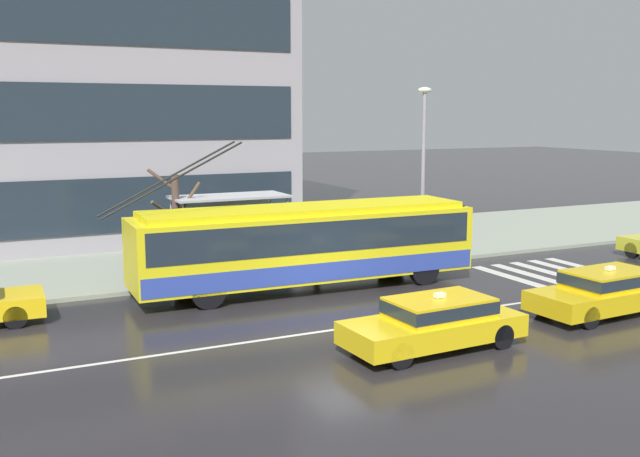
% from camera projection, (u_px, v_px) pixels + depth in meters
% --- Properties ---
extents(ground_plane, '(160.00, 160.00, 0.00)m').
position_uv_depth(ground_plane, '(349.00, 314.00, 20.89)').
color(ground_plane, '#262427').
extents(sidewalk_slab, '(80.00, 10.00, 0.14)m').
position_uv_depth(sidewalk_slab, '(235.00, 253.00, 29.70)').
color(sidewalk_slab, gray).
rests_on(sidewalk_slab, ground_plane).
extents(crosswalk_stripe_edge_near, '(0.44, 4.40, 0.01)m').
position_uv_depth(crosswalk_stripe_edge_near, '(515.00, 278.00, 25.37)').
color(crosswalk_stripe_edge_near, beige).
rests_on(crosswalk_stripe_edge_near, ground_plane).
extents(crosswalk_stripe_inner_a, '(0.44, 4.40, 0.01)m').
position_uv_depth(crosswalk_stripe_inner_a, '(535.00, 276.00, 25.75)').
color(crosswalk_stripe_inner_a, beige).
rests_on(crosswalk_stripe_inner_a, ground_plane).
extents(crosswalk_stripe_center, '(0.44, 4.40, 0.01)m').
position_uv_depth(crosswalk_stripe_center, '(554.00, 273.00, 26.14)').
color(crosswalk_stripe_center, beige).
rests_on(crosswalk_stripe_center, ground_plane).
extents(crosswalk_stripe_inner_b, '(0.44, 4.40, 0.01)m').
position_uv_depth(crosswalk_stripe_inner_b, '(573.00, 271.00, 26.53)').
color(crosswalk_stripe_inner_b, beige).
rests_on(crosswalk_stripe_inner_b, ground_plane).
extents(crosswalk_stripe_edge_far, '(0.44, 4.40, 0.01)m').
position_uv_depth(crosswalk_stripe_edge_far, '(591.00, 269.00, 26.91)').
color(crosswalk_stripe_edge_far, beige).
rests_on(crosswalk_stripe_edge_far, ground_plane).
extents(lane_centre_line, '(72.00, 0.14, 0.01)m').
position_uv_depth(lane_centre_line, '(369.00, 325.00, 19.82)').
color(lane_centre_line, silver).
rests_on(lane_centre_line, ground_plane).
extents(trolleybus, '(12.23, 2.80, 4.88)m').
position_uv_depth(trolleybus, '(307.00, 243.00, 23.69)').
color(trolleybus, yellow).
rests_on(trolleybus, ground_plane).
extents(taxi_oncoming_far, '(4.71, 2.07, 1.39)m').
position_uv_depth(taxi_oncoming_far, '(606.00, 290.00, 20.81)').
color(taxi_oncoming_far, gold).
rests_on(taxi_oncoming_far, ground_plane).
extents(taxi_oncoming_near, '(4.62, 1.99, 1.39)m').
position_uv_depth(taxi_oncoming_near, '(435.00, 321.00, 17.73)').
color(taxi_oncoming_near, yellow).
rests_on(taxi_oncoming_near, ground_plane).
extents(bus_shelter, '(4.13, 1.90, 2.67)m').
position_uv_depth(bus_shelter, '(227.00, 212.00, 26.24)').
color(bus_shelter, gray).
rests_on(bus_shelter, sidewalk_slab).
extents(pedestrian_at_shelter, '(1.28, 1.28, 1.99)m').
position_uv_depth(pedestrian_at_shelter, '(318.00, 226.00, 26.20)').
color(pedestrian_at_shelter, '#54434A').
rests_on(pedestrian_at_shelter, sidewalk_slab).
extents(pedestrian_approaching_curb, '(1.19, 1.19, 1.95)m').
position_uv_depth(pedestrian_approaching_curb, '(243.00, 227.00, 25.81)').
color(pedestrian_approaching_curb, navy).
rests_on(pedestrian_approaching_curb, sidewalk_slab).
extents(pedestrian_walking_past, '(1.54, 1.54, 1.93)m').
position_uv_depth(pedestrian_walking_past, '(180.00, 226.00, 26.02)').
color(pedestrian_walking_past, black).
rests_on(pedestrian_walking_past, sidewalk_slab).
extents(pedestrian_waiting_by_pole, '(0.36, 0.36, 1.73)m').
position_uv_depth(pedestrian_waiting_by_pole, '(315.00, 230.00, 28.51)').
color(pedestrian_waiting_by_pole, brown).
rests_on(pedestrian_waiting_by_pole, sidewalk_slab).
extents(street_lamp, '(0.60, 0.32, 6.59)m').
position_uv_depth(street_lamp, '(423.00, 157.00, 28.37)').
color(street_lamp, gray).
rests_on(street_lamp, sidewalk_slab).
extents(street_tree_bare, '(1.93, 1.32, 3.70)m').
position_uv_depth(street_tree_bare, '(176.00, 220.00, 24.97)').
color(street_tree_bare, '#4F3A33').
rests_on(street_tree_bare, sidewalk_slab).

